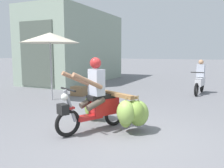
{
  "coord_description": "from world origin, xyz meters",
  "views": [
    {
      "loc": [
        1.72,
        -4.15,
        1.68
      ],
      "look_at": [
        -0.69,
        1.21,
        0.9
      ],
      "focal_mm": 38.02,
      "sensor_mm": 36.0,
      "label": 1
    }
  ],
  "objects": [
    {
      "name": "shopfront_building",
      "position": [
        -6.09,
        7.89,
        2.01
      ],
      "size": [
        3.17,
        6.67,
        4.02
      ],
      "color": "gray",
      "rests_on": "ground"
    },
    {
      "name": "ground_plane",
      "position": [
        0.0,
        0.0,
        0.0
      ],
      "size": [
        120.0,
        120.0,
        0.0
      ],
      "primitive_type": "plane",
      "color": "slate"
    },
    {
      "name": "market_umbrella_near_shop",
      "position": [
        -3.68,
        2.59,
        2.19
      ],
      "size": [
        2.05,
        2.05,
        2.37
      ],
      "color": "#99999E",
      "rests_on": "ground"
    },
    {
      "name": "produce_crate",
      "position": [
        -3.26,
        3.72,
        0.18
      ],
      "size": [
        0.56,
        0.4,
        0.36
      ],
      "primitive_type": "cube",
      "color": "olive",
      "rests_on": "ground"
    },
    {
      "name": "motorbike_main_loaded",
      "position": [
        -0.46,
        0.52,
        0.5
      ],
      "size": [
        1.87,
        1.91,
        1.58
      ],
      "color": "black",
      "rests_on": "ground"
    },
    {
      "name": "motorbike_distant_ahead_left",
      "position": [
        1.05,
        6.08,
        0.57
      ],
      "size": [
        0.5,
        1.62,
        1.4
      ],
      "color": "black",
      "rests_on": "ground"
    }
  ]
}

